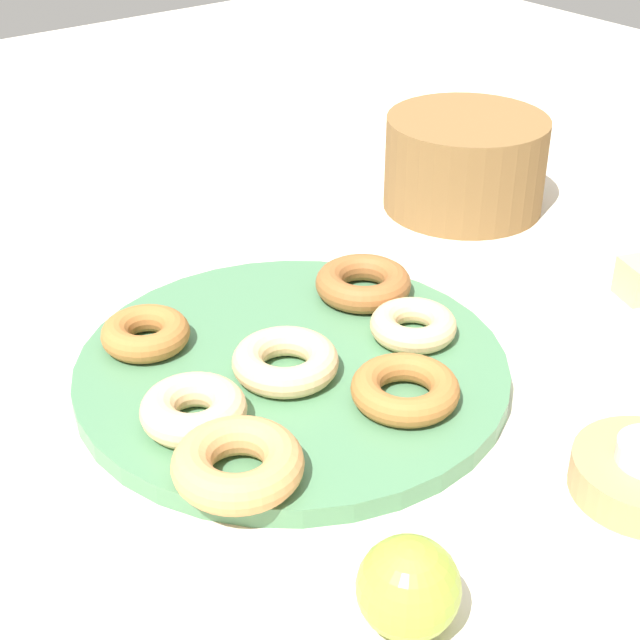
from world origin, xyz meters
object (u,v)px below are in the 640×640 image
at_px(donut_1, 413,325).
at_px(donut_2, 405,389).
at_px(basket, 465,163).
at_px(apple, 408,588).
at_px(donut_5, 194,410).
at_px(donut_3, 146,333).
at_px(donut_0, 285,361).
at_px(donut_6, 238,464).
at_px(donut_4, 363,283).
at_px(donut_plate, 292,370).

height_order(donut_1, donut_2, same).
height_order(basket, apple, basket).
bearing_deg(basket, donut_5, -68.24).
height_order(donut_3, apple, apple).
distance_m(donut_0, donut_3, 0.13).
bearing_deg(donut_0, donut_1, 80.58).
bearing_deg(donut_2, donut_6, -90.45).
xyz_separation_m(donut_0, donut_4, (-0.06, 0.14, 0.00)).
bearing_deg(donut_5, donut_3, 168.34).
height_order(donut_plate, donut_4, donut_4).
distance_m(donut_3, donut_6, 0.20).
height_order(donut_4, apple, apple).
relative_size(donut_2, apple, 1.35).
bearing_deg(donut_3, donut_4, 77.17).
xyz_separation_m(donut_1, donut_2, (0.07, -0.07, 0.00)).
relative_size(donut_3, donut_5, 0.94).
height_order(donut_plate, donut_0, donut_0).
bearing_deg(donut_5, donut_6, -6.61).
bearing_deg(apple, donut_3, 177.47).
xyz_separation_m(basket, apple, (0.42, -0.47, -0.02)).
height_order(donut_6, apple, apple).
bearing_deg(donut_0, donut_plate, 128.82).
xyz_separation_m(donut_6, apple, (0.16, 0.02, 0.00)).
height_order(donut_plate, donut_3, donut_3).
relative_size(donut_0, apple, 1.38).
bearing_deg(donut_6, donut_plate, 129.89).
relative_size(donut_plate, donut_3, 4.78).
relative_size(donut_1, donut_3, 0.99).
bearing_deg(donut_1, donut_0, -99.42).
height_order(donut_3, donut_5, donut_5).
xyz_separation_m(donut_plate, donut_6, (0.10, -0.12, 0.02)).
relative_size(donut_2, donut_3, 1.13).
bearing_deg(donut_plate, donut_2, 20.34).
height_order(donut_1, donut_4, donut_4).
height_order(donut_5, apple, apple).
distance_m(donut_1, donut_2, 0.10).
relative_size(donut_5, basket, 0.45).
bearing_deg(donut_3, donut_0, 32.51).
bearing_deg(donut_1, donut_3, -123.97).
height_order(donut_2, donut_4, donut_4).
distance_m(donut_0, basket, 0.42).
height_order(donut_1, donut_3, donut_3).
distance_m(donut_plate, apple, 0.28).
bearing_deg(donut_3, basket, 98.55).
height_order(donut_0, donut_4, same).
height_order(donut_0, donut_1, donut_0).
relative_size(donut_4, basket, 0.49).
relative_size(donut_1, donut_4, 0.84).
relative_size(donut_0, donut_1, 1.16).
relative_size(donut_plate, apple, 5.72).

